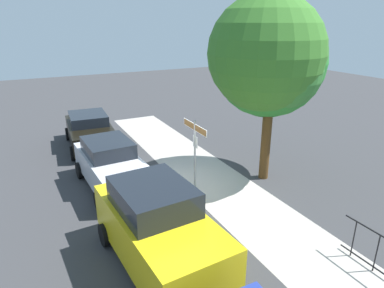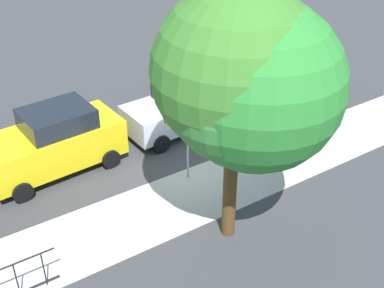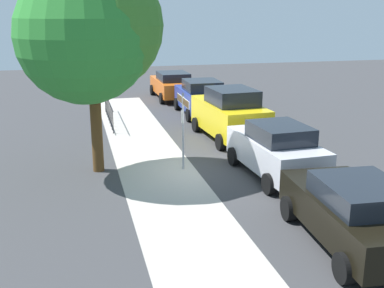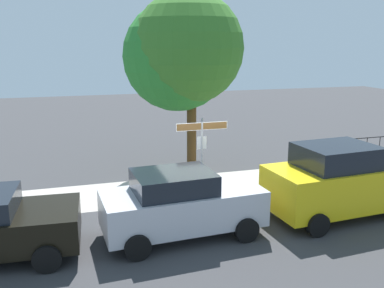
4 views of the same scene
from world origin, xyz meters
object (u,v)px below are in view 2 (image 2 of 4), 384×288
car_yellow (54,141)px  car_silver (181,108)px  street_sign (188,126)px  shade_tree (246,82)px  car_black (282,80)px

car_yellow → car_silver: bearing=176.0°
street_sign → car_yellow: 4.41m
car_silver → shade_tree: bearing=70.3°
street_sign → car_yellow: (3.34, -2.75, -0.84)m
car_black → car_silver: (4.80, -0.16, 0.07)m
street_sign → car_silver: street_sign is taller
street_sign → car_black: 6.85m
shade_tree → car_silver: shade_tree is taller
street_sign → car_black: (-6.26, -2.58, -1.07)m
shade_tree → car_yellow: (3.10, -5.64, -3.51)m
car_black → car_yellow: 9.61m
shade_tree → car_yellow: 7.33m
street_sign → car_black: street_sign is taller
street_sign → car_yellow: bearing=-39.5°
street_sign → car_yellow: size_ratio=0.58×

